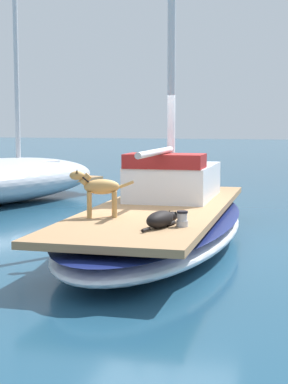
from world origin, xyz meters
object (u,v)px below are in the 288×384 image
object	(u,v)px
dog_tan	(99,188)
moored_boat_port_side	(0,179)
dog_black	(161,219)
deck_winch	(182,219)
sailboat_main	(160,226)

from	to	relation	value
dog_tan	moored_boat_port_side	size ratio (longest dim) A/B	0.11
dog_tan	moored_boat_port_side	bearing A→B (deg)	129.22
dog_black	deck_winch	distance (m)	0.28
moored_boat_port_side	dog_black	bearing A→B (deg)	-47.61
sailboat_main	deck_winch	distance (m)	2.00
deck_winch	moored_boat_port_side	xyz separation A→B (m)	(-5.89, 6.06, -0.17)
sailboat_main	deck_winch	size ratio (longest dim) A/B	34.61
sailboat_main	deck_winch	xyz separation A→B (m)	(0.74, -1.81, 0.42)
deck_winch	moored_boat_port_side	size ratio (longest dim) A/B	0.03
dog_tan	deck_winch	bearing A→B (deg)	-19.64
dog_tan	deck_winch	size ratio (longest dim) A/B	4.31
sailboat_main	moored_boat_port_side	size ratio (longest dim) A/B	0.89
sailboat_main	deck_winch	world-z (taller)	deck_winch
sailboat_main	dog_tan	world-z (taller)	dog_tan
dog_tan	moored_boat_port_side	distance (m)	7.22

